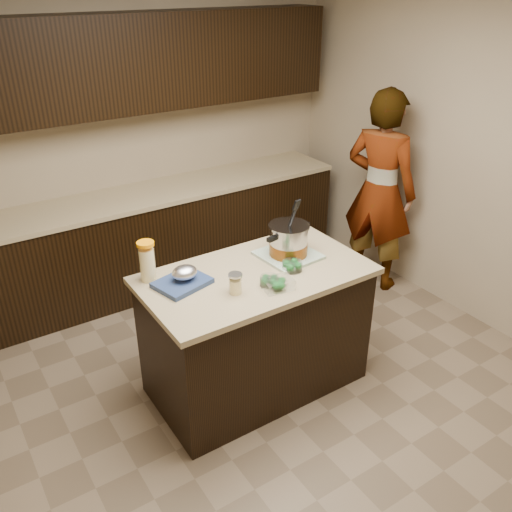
{
  "coord_description": "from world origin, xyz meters",
  "views": [
    {
      "loc": [
        -1.64,
        -2.51,
        2.59
      ],
      "look_at": [
        0.0,
        0.0,
        1.02
      ],
      "focal_mm": 38.0,
      "sensor_mm": 36.0,
      "label": 1
    }
  ],
  "objects": [
    {
      "name": "room_shell",
      "position": [
        0.0,
        0.0,
        1.71
      ],
      "size": [
        4.04,
        4.04,
        2.72
      ],
      "color": "tan",
      "rests_on": "ground"
    },
    {
      "name": "island",
      "position": [
        0.0,
        0.0,
        0.45
      ],
      "size": [
        1.46,
        0.81,
        0.9
      ],
      "color": "black",
      "rests_on": "ground"
    },
    {
      "name": "dish_towel",
      "position": [
        0.3,
        0.07,
        0.91
      ],
      "size": [
        0.39,
        0.39,
        0.02
      ],
      "primitive_type": "cube",
      "rotation": [
        0.0,
        0.0,
        0.07
      ],
      "color": "#5A8663",
      "rests_on": "island"
    },
    {
      "name": "broccoli_tub_rect",
      "position": [
        0.0,
        -0.23,
        0.93
      ],
      "size": [
        0.2,
        0.16,
        0.06
      ],
      "rotation": [
        0.0,
        0.0,
        -0.16
      ],
      "color": "silver",
      "rests_on": "island"
    },
    {
      "name": "lemonade_pitcher",
      "position": [
        -0.61,
        0.29,
        1.02
      ],
      "size": [
        0.13,
        0.13,
        0.26
      ],
      "rotation": [
        0.0,
        0.0,
        -0.2
      ],
      "color": "#FBE499",
      "rests_on": "island"
    },
    {
      "name": "mason_jar",
      "position": [
        -0.23,
        -0.14,
        0.96
      ],
      "size": [
        0.1,
        0.1,
        0.14
      ],
      "rotation": [
        0.0,
        0.0,
        0.27
      ],
      "color": "#FBE499",
      "rests_on": "island"
    },
    {
      "name": "broccoli_tub_right",
      "position": [
        0.21,
        -0.1,
        0.93
      ],
      "size": [
        0.16,
        0.16,
        0.06
      ],
      "rotation": [
        0.0,
        0.0,
        0.27
      ],
      "color": "silver",
      "rests_on": "island"
    },
    {
      "name": "broccoli_tub_left",
      "position": [
        -0.01,
        -0.17,
        0.93
      ],
      "size": [
        0.14,
        0.14,
        0.06
      ],
      "rotation": [
        0.0,
        0.0,
        -0.25
      ],
      "color": "silver",
      "rests_on": "island"
    },
    {
      "name": "back_cabinets",
      "position": [
        0.0,
        1.74,
        0.94
      ],
      "size": [
        3.6,
        0.63,
        2.33
      ],
      "color": "black",
      "rests_on": "ground"
    },
    {
      "name": "ground_plane",
      "position": [
        0.0,
        0.0,
        0.0
      ],
      "size": [
        4.0,
        4.0,
        0.0
      ],
      "primitive_type": "plane",
      "color": "brown",
      "rests_on": "ground"
    },
    {
      "name": "blue_tray",
      "position": [
        -0.45,
        0.12,
        0.94
      ],
      "size": [
        0.36,
        0.32,
        0.12
      ],
      "rotation": [
        0.0,
        0.0,
        0.25
      ],
      "color": "navy",
      "rests_on": "island"
    },
    {
      "name": "stock_pot",
      "position": [
        0.3,
        0.07,
        1.01
      ],
      "size": [
        0.38,
        0.31,
        0.38
      ],
      "rotation": [
        0.0,
        0.0,
        0.16
      ],
      "color": "#B7B7BC",
      "rests_on": "dish_towel"
    },
    {
      "name": "person",
      "position": [
        1.7,
        0.62,
        0.89
      ],
      "size": [
        0.62,
        0.76,
        1.79
      ],
      "primitive_type": "imported",
      "rotation": [
        0.0,
        0.0,
        1.9
      ],
      "color": "gray",
      "rests_on": "ground"
    }
  ]
}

